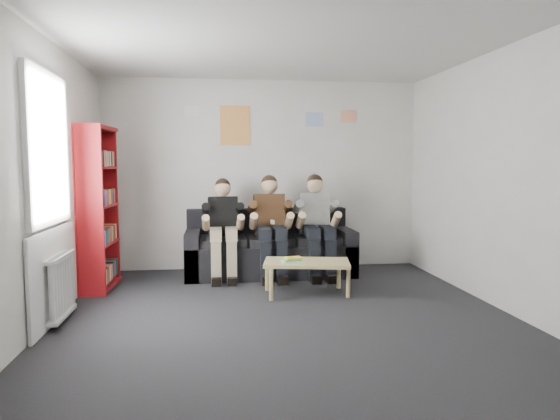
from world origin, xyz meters
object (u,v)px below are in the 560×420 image
object	(u,v)px
person_right	(317,226)
coffee_table	(307,265)
sofa	(269,251)
person_middle	(271,226)
bookshelf	(99,208)
person_left	(223,228)

from	to	relation	value
person_right	coffee_table	bearing A→B (deg)	-100.82
sofa	person_middle	world-z (taller)	person_middle
coffee_table	person_middle	world-z (taller)	person_middle
bookshelf	person_middle	size ratio (longest dim) A/B	1.44
sofa	bookshelf	world-z (taller)	bookshelf
sofa	person_right	distance (m)	0.76
sofa	coffee_table	size ratio (longest dim) A/B	2.32
person_left	person_middle	world-z (taller)	person_middle
person_left	person_middle	size ratio (longest dim) A/B	0.97
person_middle	person_left	bearing A→B (deg)	177.74
sofa	person_middle	distance (m)	0.42
bookshelf	sofa	bearing A→B (deg)	17.50
person_left	person_right	bearing A→B (deg)	-4.04
coffee_table	person_right	world-z (taller)	person_right
person_right	person_left	bearing A→B (deg)	-172.40
sofa	person_middle	size ratio (longest dim) A/B	1.66
coffee_table	person_middle	xyz separation A→B (m)	(-0.31, 0.95, 0.34)
bookshelf	person_middle	xyz separation A→B (m)	(2.12, 0.33, -0.30)
person_middle	sofa	bearing A→B (deg)	88.00
coffee_table	sofa	bearing A→B (deg)	105.11
sofa	bookshelf	xyz separation A→B (m)	(-2.12, -0.54, 0.67)
bookshelf	person_left	xyz separation A→B (m)	(1.49, 0.33, -0.32)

